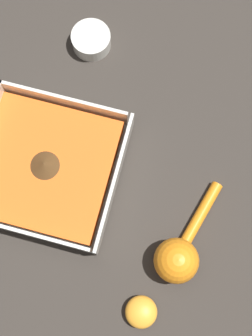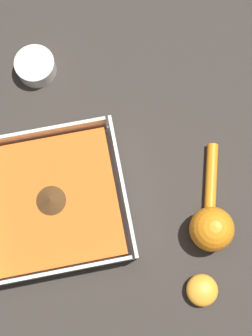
# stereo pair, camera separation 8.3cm
# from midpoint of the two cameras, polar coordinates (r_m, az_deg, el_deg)

# --- Properties ---
(ground_plane) EXTENTS (4.00, 4.00, 0.00)m
(ground_plane) POSITION_cam_midpoint_polar(r_m,az_deg,el_deg) (0.87, -11.21, -6.07)
(ground_plane) COLOR #332D28
(square_dish) EXTENTS (0.25, 0.25, 0.07)m
(square_dish) POSITION_cam_midpoint_polar(r_m,az_deg,el_deg) (0.85, -11.35, -4.66)
(square_dish) COLOR silver
(square_dish) RESTS_ON ground_plane
(spice_bowl) EXTENTS (0.08, 0.08, 0.03)m
(spice_bowl) POSITION_cam_midpoint_polar(r_m,az_deg,el_deg) (0.94, -13.46, 11.41)
(spice_bowl) COLOR silver
(spice_bowl) RESTS_ON ground_plane
(lemon_squeezer) EXTENTS (0.20, 0.09, 0.08)m
(lemon_squeezer) POSITION_cam_midpoint_polar(r_m,az_deg,el_deg) (0.82, 7.61, -7.39)
(lemon_squeezer) COLOR orange
(lemon_squeezer) RESTS_ON ground_plane
(lemon_half) EXTENTS (0.06, 0.06, 0.03)m
(lemon_half) POSITION_cam_midpoint_polar(r_m,az_deg,el_deg) (0.84, 6.44, -15.22)
(lemon_half) COLOR orange
(lemon_half) RESTS_ON ground_plane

